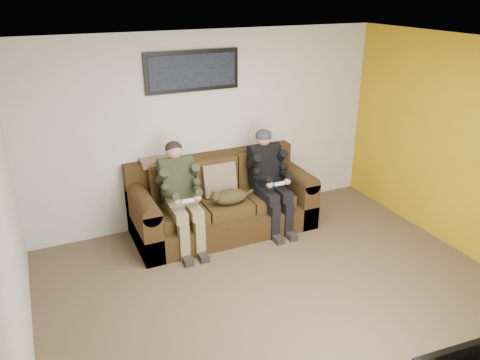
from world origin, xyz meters
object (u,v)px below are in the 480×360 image
person_right (269,174)px  cat (229,197)px  sofa (221,203)px  framed_poster (193,71)px  person_left (180,190)px

person_right → cat: size_ratio=2.04×
sofa → cat: size_ratio=3.65×
person_right → cat: 0.65m
framed_poster → sofa: bearing=-62.3°
person_left → framed_poster: 1.52m
sofa → person_left: size_ratio=1.80×
cat → person_left: bearing=172.3°
person_left → cat: (0.63, -0.09, -0.18)m
sofa → person_left: bearing=-162.0°
framed_poster → person_right: bearing=-35.3°
cat → framed_poster: size_ratio=0.53×
person_right → framed_poster: size_ratio=1.08×
person_left → cat: 0.66m
sofa → person_right: (0.62, -0.20, 0.39)m
framed_poster → person_left: bearing=-125.8°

